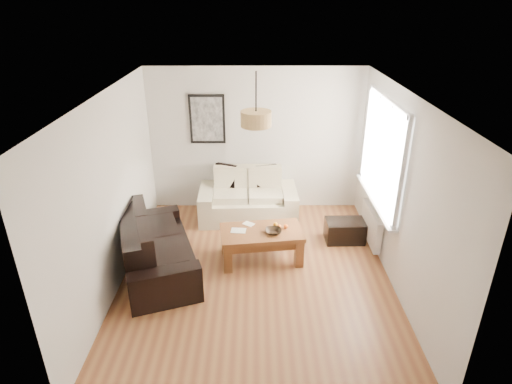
{
  "coord_description": "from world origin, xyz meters",
  "views": [
    {
      "loc": [
        -0.01,
        -5.05,
        3.69
      ],
      "look_at": [
        0.0,
        0.6,
        1.05
      ],
      "focal_mm": 29.85,
      "sensor_mm": 36.0,
      "label": 1
    }
  ],
  "objects_px": {
    "loveseat_cream": "(248,196)",
    "coffee_table": "(261,245)",
    "ottoman": "(345,231)",
    "sofa_leather": "(157,245)"
  },
  "relations": [
    {
      "from": "loveseat_cream",
      "to": "ottoman",
      "type": "relative_size",
      "value": 2.76
    },
    {
      "from": "coffee_table",
      "to": "ottoman",
      "type": "xyz_separation_m",
      "value": [
        1.37,
        0.54,
        -0.07
      ]
    },
    {
      "from": "coffee_table",
      "to": "loveseat_cream",
      "type": "bearing_deg",
      "value": 99.27
    },
    {
      "from": "loveseat_cream",
      "to": "coffee_table",
      "type": "xyz_separation_m",
      "value": [
        0.22,
        -1.35,
        -0.18
      ]
    },
    {
      "from": "loveseat_cream",
      "to": "ottoman",
      "type": "bearing_deg",
      "value": -28.59
    },
    {
      "from": "sofa_leather",
      "to": "coffee_table",
      "type": "xyz_separation_m",
      "value": [
        1.51,
        0.26,
        -0.16
      ]
    },
    {
      "from": "coffee_table",
      "to": "ottoman",
      "type": "distance_m",
      "value": 1.47
    },
    {
      "from": "ottoman",
      "to": "sofa_leather",
      "type": "bearing_deg",
      "value": -164.39
    },
    {
      "from": "sofa_leather",
      "to": "ottoman",
      "type": "height_order",
      "value": "sofa_leather"
    },
    {
      "from": "coffee_table",
      "to": "ottoman",
      "type": "relative_size",
      "value": 1.94
    }
  ]
}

